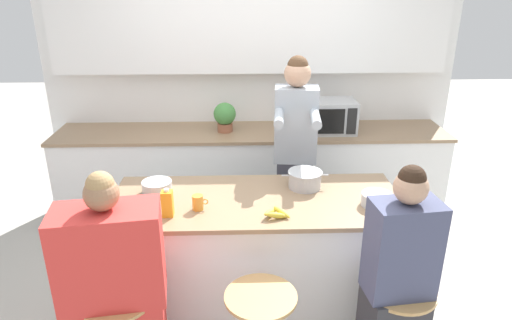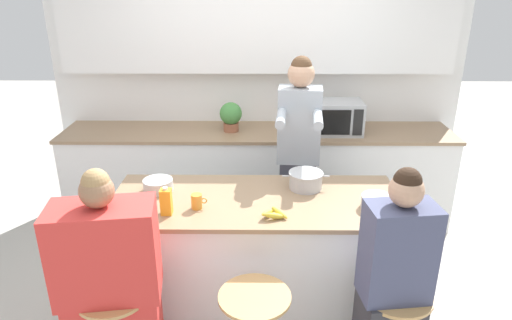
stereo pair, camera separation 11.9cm
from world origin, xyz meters
TOP-DOWN VIEW (x-y plane):
  - ground_plane at (0.00, 0.00)m, footprint 16.00×16.00m
  - wall_back at (0.00, 1.72)m, footprint 4.02×0.22m
  - back_counter at (0.00, 1.42)m, footprint 3.72×0.64m
  - kitchen_island at (0.00, 0.00)m, footprint 1.95×0.80m
  - person_cooking at (0.33, 0.68)m, footprint 0.38×0.58m
  - person_wrapped_blanket at (-0.78, -0.69)m, footprint 0.58×0.36m
  - person_seated_near at (0.75, -0.69)m, footprint 0.38×0.30m
  - cooking_pot at (0.35, 0.17)m, footprint 0.33×0.24m
  - fruit_bowl at (-0.68, 0.12)m, footprint 0.20×0.20m
  - mixing_bowl_steel at (0.78, -0.11)m, footprint 0.20×0.20m
  - coffee_cup_near at (-0.38, -0.13)m, footprint 0.10×0.07m
  - banana_bunch at (0.11, -0.25)m, footprint 0.19×0.13m
  - juice_carton at (-0.56, -0.21)m, footprint 0.07×0.07m
  - microwave at (0.73, 1.37)m, footprint 0.48×0.34m
  - potted_plant at (-0.25, 1.42)m, footprint 0.21×0.21m

SIDE VIEW (x-z plane):
  - ground_plane at x=0.00m, z-range 0.00..0.00m
  - kitchen_island at x=0.00m, z-range 0.01..0.93m
  - back_counter at x=0.00m, z-range 0.00..0.93m
  - person_seated_near at x=0.75m, z-range -0.06..1.39m
  - person_wrapped_blanket at x=-0.78m, z-range -0.05..1.39m
  - person_cooking at x=0.33m, z-range 0.02..1.78m
  - banana_bunch at x=0.11m, z-range 0.92..0.98m
  - mixing_bowl_steel at x=0.78m, z-range 0.92..1.01m
  - fruit_bowl at x=-0.68m, z-range 0.92..1.01m
  - coffee_cup_near at x=-0.38m, z-range 0.92..1.02m
  - cooking_pot at x=0.35m, z-range 0.92..1.04m
  - juice_carton at x=-0.56m, z-range 0.92..1.10m
  - microwave at x=0.73m, z-range 0.93..1.24m
  - potted_plant at x=-0.25m, z-range 0.95..1.22m
  - wall_back at x=0.00m, z-range 0.19..2.89m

